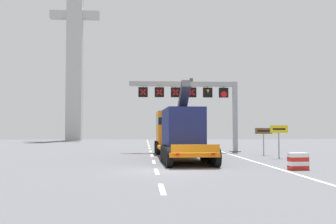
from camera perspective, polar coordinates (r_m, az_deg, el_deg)
The scene contains 9 objects.
ground at distance 19.96m, azimuth -0.54°, elevation -8.77°, with size 112.00×112.00×0.00m, color #5B5B60.
lane_markings at distance 41.82m, azimuth -2.77°, elevation -5.45°, with size 0.20×58.48×0.01m.
edge_line_right at distance 32.71m, azimuth 9.26°, elevation -6.26°, with size 0.20×63.00×0.01m, color silver.
overhead_lane_gantry at distance 35.70m, azimuth 4.40°, elevation 2.50°, with size 10.35×0.90×6.86m.
heavy_haul_truck_orange at distance 28.79m, azimuth 1.47°, elevation -2.87°, with size 3.34×14.12×5.30m.
exit_sign_yellow at distance 29.22m, azimuth 16.27°, elevation -3.10°, with size 1.31×0.15×2.42m.
tourist_info_sign_brown at distance 31.99m, azimuth 14.13°, elevation -3.30°, with size 1.41×0.15×2.22m.
crash_barrier_striped at distance 21.42m, azimuth 18.89°, elevation -7.00°, with size 1.04×0.58×0.90m.
bridge_pylon_distant at distance 73.45m, azimuth -13.76°, elevation 10.84°, with size 9.00×2.00×37.20m.
Camera 1 is at (-1.09, -19.81, 2.20)m, focal length 40.72 mm.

